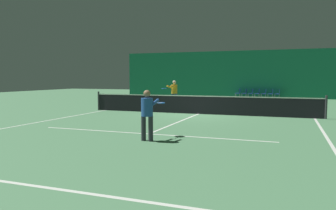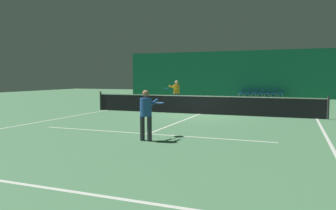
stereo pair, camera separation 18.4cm
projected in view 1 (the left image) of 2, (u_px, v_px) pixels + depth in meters
ground_plane at (198, 114)px, 16.88m from camera, size 60.00×60.00×0.00m
backdrop_curtain at (240, 74)px, 30.63m from camera, size 23.00×0.12×4.37m
court_line_baseline_far at (234, 99)px, 28.00m from camera, size 11.00×0.10×0.00m
court_line_baseline_near at (23, 184)px, 5.75m from camera, size 11.00×0.10×0.00m
court_line_service_far at (222, 104)px, 22.86m from camera, size 8.25×0.10×0.00m
court_line_service_near at (149, 134)px, 10.89m from camera, size 8.25×0.10×0.00m
court_line_sideline_left at (106, 110)px, 18.77m from camera, size 0.10×23.80×0.00m
court_line_sideline_right at (315, 118)px, 14.98m from camera, size 0.10×23.80×0.00m
court_line_centre at (198, 114)px, 16.88m from camera, size 0.10×12.80×0.00m
tennis_net at (198, 104)px, 16.83m from camera, size 12.00×0.10×1.07m
player_near at (148, 111)px, 9.67m from camera, size 0.40×1.29×1.51m
player_far at (174, 91)px, 21.41m from camera, size 0.83×1.39×1.68m
courtside_chair_0 at (238, 93)px, 30.26m from camera, size 0.44×0.44×0.84m
courtside_chair_1 at (245, 93)px, 30.06m from camera, size 0.44×0.44×0.84m
courtside_chair_2 at (251, 93)px, 29.86m from camera, size 0.44×0.44×0.84m
courtside_chair_3 at (258, 93)px, 29.66m from camera, size 0.44×0.44×0.84m
courtside_chair_4 at (264, 93)px, 29.46m from camera, size 0.44×0.44×0.84m
courtside_chair_5 at (271, 93)px, 29.26m from camera, size 0.44×0.44×0.84m
courtside_chair_6 at (278, 93)px, 29.06m from camera, size 0.44×0.44×0.84m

